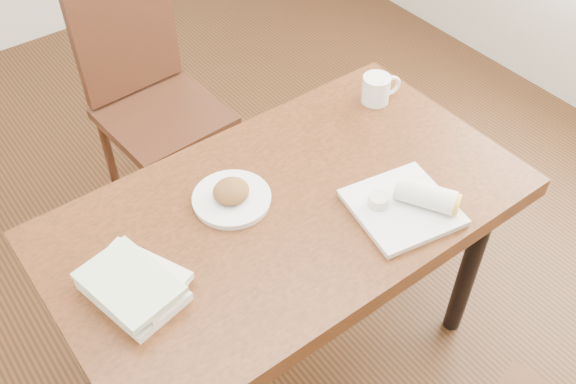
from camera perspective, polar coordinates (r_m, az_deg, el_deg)
ground at (r=2.33m, az=0.00°, el=-14.10°), size 4.00×5.00×0.01m
table at (r=1.78m, az=0.00°, el=-3.08°), size 1.29×0.73×0.75m
chair_far at (r=2.50m, az=-12.24°, el=8.77°), size 0.44×0.44×0.95m
plate_scone at (r=1.72m, az=-5.04°, el=-0.37°), size 0.21×0.21×0.07m
coffee_mug at (r=2.06m, az=7.93°, el=9.12°), size 0.13×0.09×0.09m
plate_burrito at (r=1.72m, az=10.77°, el=-1.02°), size 0.30×0.30×0.09m
book_stack at (r=1.56m, az=-13.62°, el=-8.03°), size 0.24×0.28×0.06m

